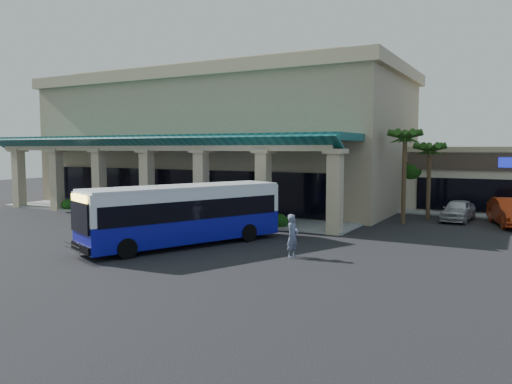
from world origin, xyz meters
The scene contains 11 objects.
ground centered at (0.00, 0.00, 0.00)m, with size 110.00×110.00×0.00m, color black.
main_building centered at (-8.00, 16.00, 5.67)m, with size 30.80×14.80×11.35m, color tan, non-canonical shape.
arcade centered at (-8.00, 6.80, 2.85)m, with size 30.00×6.20×5.70m, color #0A3F3F, non-canonical shape.
palm_0 centered at (8.50, 11.00, 3.30)m, with size 2.40×2.40×6.60m, color #1B3E10, non-canonical shape.
palm_1 centered at (9.50, 14.00, 2.90)m, with size 2.40×2.40×5.80m, color #1B3E10, non-canonical shape.
palm_2 centered at (-22.50, 6.50, 3.10)m, with size 2.40×2.40×6.20m, color #1B3E10, non-canonical shape.
broadleaf_tree centered at (7.50, 19.00, 2.41)m, with size 2.60×2.60×4.81m, color #12380C, non-canonical shape.
transit_bus centered at (0.62, -1.46, 1.48)m, with size 2.47×10.63×2.97m, color #0F1192, non-canonical shape.
pedestrian centered at (6.40, -1.31, 0.95)m, with size 0.69×0.46×1.90m, color slate.
car_silver centered at (11.41, 13.93, 0.71)m, with size 1.68×4.18×1.42m, color #BCBCC1.
car_white centered at (14.57, 13.22, 0.86)m, with size 1.82×5.21×1.72m, color #A32F10.
Camera 1 is at (15.36, -21.06, 4.78)m, focal length 35.00 mm.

